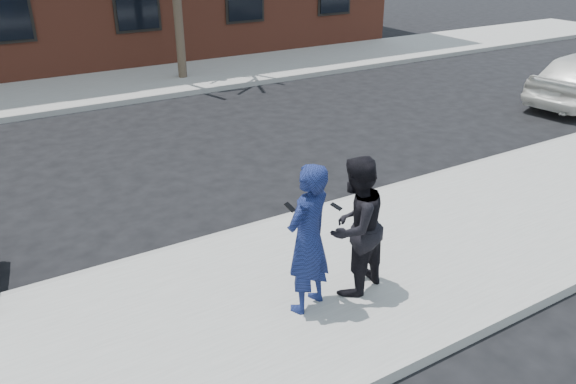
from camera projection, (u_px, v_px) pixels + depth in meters
ground at (171, 330)px, 6.57m from camera, size 100.00×100.00×0.00m
near_sidewalk at (179, 337)px, 6.34m from camera, size 50.00×3.50×0.15m
near_curb at (131, 263)px, 7.74m from camera, size 50.00×0.10×0.15m
far_sidewalk at (24, 98)px, 15.25m from camera, size 50.00×3.50×0.15m
far_curb at (35, 115)px, 13.85m from camera, size 50.00×0.10×0.15m
man_hoodie at (308, 239)px, 6.35m from camera, size 0.78×0.65×1.84m
man_peacoat at (355, 227)px, 6.70m from camera, size 1.03×0.90×1.77m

